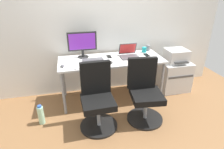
{
  "coord_description": "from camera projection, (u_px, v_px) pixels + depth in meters",
  "views": [
    {
      "loc": [
        -0.67,
        -2.9,
        1.86
      ],
      "look_at": [
        0.0,
        -0.05,
        0.49
      ],
      "focal_mm": 30.46,
      "sensor_mm": 36.0,
      "label": 1
    }
  ],
  "objects": [
    {
      "name": "back_wall",
      "position": [
        106.0,
        21.0,
        3.3
      ],
      "size": [
        4.4,
        0.04,
        2.6
      ],
      "primitive_type": "cube",
      "color": "white",
      "rests_on": "ground"
    },
    {
      "name": "mouse_by_monitor",
      "position": [
        62.0,
        66.0,
        2.86
      ],
      "size": [
        0.06,
        0.1,
        0.03
      ],
      "primitive_type": "ellipsoid",
      "color": "#515156",
      "rests_on": "desk"
    },
    {
      "name": "office_chair_left",
      "position": [
        97.0,
        99.0,
        2.65
      ],
      "size": [
        0.54,
        0.54,
        0.94
      ],
      "color": "black",
      "rests_on": "ground"
    },
    {
      "name": "keyboard_by_monitor",
      "position": [
        85.0,
        67.0,
        2.84
      ],
      "size": [
        0.34,
        0.12,
        0.02
      ],
      "primitive_type": "cube",
      "color": "silver",
      "rests_on": "desk"
    },
    {
      "name": "phone_near_monitor",
      "position": [
        109.0,
        57.0,
        3.26
      ],
      "size": [
        0.07,
        0.14,
        0.01
      ],
      "primitive_type": "cube",
      "color": "black",
      "rests_on": "desk"
    },
    {
      "name": "open_laptop",
      "position": [
        129.0,
        54.0,
        3.25
      ],
      "size": [
        0.31,
        0.29,
        0.22
      ],
      "color": "#4C4C51",
      "rests_on": "desk"
    },
    {
      "name": "mouse_by_laptop",
      "position": [
        111.0,
        62.0,
        2.99
      ],
      "size": [
        0.06,
        0.1,
        0.03
      ],
      "primitive_type": "ellipsoid",
      "color": "#2D2D2D",
      "rests_on": "desk"
    },
    {
      "name": "side_cabinet",
      "position": [
        173.0,
        75.0,
        3.68
      ],
      "size": [
        0.55,
        0.51,
        0.56
      ],
      "color": "silver",
      "rests_on": "ground"
    },
    {
      "name": "ground_plane",
      "position": [
        111.0,
        97.0,
        3.48
      ],
      "size": [
        5.28,
        5.28,
        0.0
      ],
      "primitive_type": "plane",
      "color": "brown"
    },
    {
      "name": "pen_cup",
      "position": [
        148.0,
        48.0,
        3.55
      ],
      "size": [
        0.07,
        0.07,
        0.1
      ],
      "primitive_type": "cylinder",
      "color": "slate",
      "rests_on": "desk"
    },
    {
      "name": "desktop_monitor",
      "position": [
        82.0,
        43.0,
        3.14
      ],
      "size": [
        0.48,
        0.18,
        0.43
      ],
      "color": "#262626",
      "rests_on": "desk"
    },
    {
      "name": "coffee_mug",
      "position": [
        144.0,
        50.0,
        3.47
      ],
      "size": [
        0.08,
        0.08,
        0.09
      ],
      "primitive_type": "cylinder",
      "color": "teal",
      "rests_on": "desk"
    },
    {
      "name": "keyboard_by_laptop",
      "position": [
        93.0,
        60.0,
        3.12
      ],
      "size": [
        0.34,
        0.12,
        0.02
      ],
      "primitive_type": "cube",
      "color": "#515156",
      "rests_on": "desk"
    },
    {
      "name": "phone_near_laptop",
      "position": [
        146.0,
        55.0,
        3.34
      ],
      "size": [
        0.07,
        0.14,
        0.01
      ],
      "primitive_type": "cube",
      "color": "black",
      "rests_on": "desk"
    },
    {
      "name": "notebook",
      "position": [
        136.0,
        61.0,
        3.03
      ],
      "size": [
        0.21,
        0.15,
        0.03
      ],
      "primitive_type": "cube",
      "color": "orange",
      "rests_on": "desk"
    },
    {
      "name": "printer",
      "position": [
        176.0,
        56.0,
        3.51
      ],
      "size": [
        0.38,
        0.4,
        0.24
      ],
      "color": "silver",
      "rests_on": "side_cabinet"
    },
    {
      "name": "desk",
      "position": [
        111.0,
        63.0,
        3.19
      ],
      "size": [
        1.74,
        0.68,
        0.75
      ],
      "color": "silver",
      "rests_on": "ground"
    },
    {
      "name": "office_chair_right",
      "position": [
        145.0,
        93.0,
        2.8
      ],
      "size": [
        0.54,
        0.54,
        0.94
      ],
      "color": "black",
      "rests_on": "ground"
    },
    {
      "name": "water_bottle_on_floor",
      "position": [
        41.0,
        115.0,
        2.78
      ],
      "size": [
        0.09,
        0.09,
        0.31
      ],
      "color": "#A5D8B2",
      "rests_on": "ground"
    }
  ]
}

